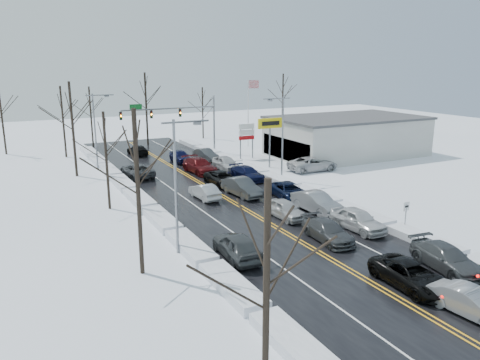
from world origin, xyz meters
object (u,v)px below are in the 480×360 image
dealership_building (347,136)px  oncoming_car_0 (205,199)px  tires_plus_sign (270,127)px  traffic_signal_mast (180,116)px  flagpole (249,107)px

dealership_building → oncoming_car_0: bearing=-157.0°
oncoming_car_0 → dealership_building: bearing=-159.9°
tires_plus_sign → oncoming_car_0: tires_plus_sign is taller
traffic_signal_mast → dealership_building: (20.53, -9.99, -2.82)m
traffic_signal_mast → oncoming_car_0: 22.29m
flagpole → oncoming_car_0: (-17.05, -22.95, -5.93)m
flagpole → dealership_building: flagpole is taller
traffic_signal_mast → oncoming_car_0: bearing=-104.3°
dealership_building → oncoming_car_0: 28.20m
dealership_building → tires_plus_sign: bearing=-171.5°
traffic_signal_mast → oncoming_car_0: (-5.32, -20.94, -5.48)m
oncoming_car_0 → flagpole: bearing=-129.4°
traffic_signal_mast → tires_plus_sign: 13.92m
tires_plus_sign → dealership_building: 13.82m
flagpole → oncoming_car_0: size_ratio=2.33×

